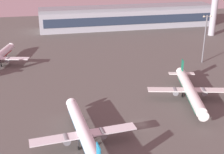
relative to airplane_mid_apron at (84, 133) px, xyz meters
name	(u,v)px	position (x,y,z in m)	size (l,w,h in m)	color
ground_plane	(142,125)	(20.32, 7.37, -3.98)	(416.00, 416.00, 0.00)	#56544F
terminal_building	(128,17)	(54.44, 151.05, 4.12)	(133.78, 22.40, 16.40)	#9EA3AD
airplane_mid_apron	(84,133)	(0.00, 0.00, 0.00)	(32.00, 41.06, 10.53)	white
airplane_terminal_side	(190,90)	(44.29, 21.62, 0.09)	(32.50, 41.44, 10.76)	silver
apron_light_east	(205,36)	(70.94, 61.54, 10.31)	(4.80, 0.90, 24.92)	slate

